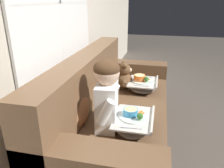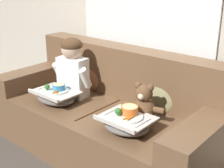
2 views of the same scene
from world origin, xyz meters
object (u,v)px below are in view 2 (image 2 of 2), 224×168
at_px(couch, 109,117).
at_px(lap_tray_teddy, 126,122).
at_px(teddy_bear, 143,105).
at_px(throw_pillow_behind_teddy, 160,92).
at_px(lap_tray_child, 56,96).
at_px(throw_pillow_behind_child, 91,73).
at_px(child_figure, 72,65).

bearing_deg(couch, lap_tray_teddy, -32.47).
xyz_separation_m(couch, teddy_bear, (0.39, -0.04, 0.24)).
distance_m(throw_pillow_behind_teddy, lap_tray_child, 0.89).
bearing_deg(lap_tray_child, couch, 32.61).
relative_size(lap_tray_child, lap_tray_teddy, 1.06).
relative_size(throw_pillow_behind_teddy, lap_tray_child, 0.94).
xyz_separation_m(throw_pillow_behind_child, throw_pillow_behind_teddy, (0.77, 0.00, 0.00)).
relative_size(throw_pillow_behind_child, throw_pillow_behind_teddy, 0.99).
relative_size(throw_pillow_behind_child, lap_tray_teddy, 0.99).
relative_size(throw_pillow_behind_child, lap_tray_child, 0.93).
xyz_separation_m(couch, throw_pillow_behind_child, (-0.38, 0.19, 0.27)).
bearing_deg(lap_tray_teddy, throw_pillow_behind_child, 150.78).
bearing_deg(teddy_bear, child_figure, 179.77).
xyz_separation_m(throw_pillow_behind_teddy, child_figure, (-0.77, -0.23, 0.13)).
bearing_deg(teddy_bear, throw_pillow_behind_child, 163.34).
distance_m(couch, throw_pillow_behind_teddy, 0.51).
bearing_deg(throw_pillow_behind_child, child_figure, -89.97).
distance_m(throw_pillow_behind_teddy, child_figure, 0.81).
relative_size(child_figure, lap_tray_child, 1.38).
height_order(couch, throw_pillow_behind_child, couch).
height_order(throw_pillow_behind_child, lap_tray_teddy, throw_pillow_behind_child).
xyz_separation_m(child_figure, lap_tray_teddy, (0.77, -0.20, -0.23)).
relative_size(throw_pillow_behind_teddy, teddy_bear, 1.12).
relative_size(couch, lap_tray_child, 5.12).
distance_m(throw_pillow_behind_child, child_figure, 0.26).
bearing_deg(couch, throw_pillow_behind_teddy, 25.76).
distance_m(throw_pillow_behind_child, throw_pillow_behind_teddy, 0.77).
height_order(throw_pillow_behind_teddy, lap_tray_teddy, throw_pillow_behind_teddy).
height_order(throw_pillow_behind_child, throw_pillow_behind_teddy, throw_pillow_behind_teddy).
bearing_deg(child_figure, couch, 6.20).
bearing_deg(throw_pillow_behind_child, teddy_bear, -16.66).
xyz_separation_m(lap_tray_child, lap_tray_teddy, (0.77, 0.00, 0.00)).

